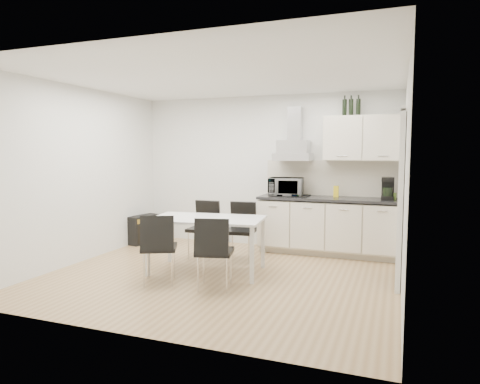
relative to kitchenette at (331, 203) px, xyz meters
The scene contains 15 objects.
ground 2.26m from the kitchenette, 124.29° to the right, with size 4.50×4.50×0.00m, color tan.
wall_back 1.30m from the kitchenette, 167.36° to the left, with size 4.50×0.10×2.60m, color silver.
wall_front 3.95m from the kitchenette, 107.57° to the right, with size 4.50×0.10×2.60m, color silver.
wall_left 3.87m from the kitchenette, 153.19° to the right, with size 0.10×4.00×2.60m, color silver.
wall_right 2.09m from the kitchenette, 58.40° to the right, with size 0.10×4.00×2.60m, color silver.
ceiling 2.75m from the kitchenette, 124.29° to the right, with size 4.50×4.50×0.00m, color white.
doorway 1.58m from the kitchenette, 49.07° to the right, with size 0.08×1.04×2.10m, color white.
kitchenette is the anchor object (origin of this frame).
dining_table 2.17m from the kitchenette, 131.17° to the right, with size 1.60×1.04×0.75m.
chair_far_left 2.08m from the kitchenette, 152.19° to the right, with size 0.44×0.50×0.88m, color black, non-canonical shape.
chair_far_right 1.56m from the kitchenette, 143.03° to the right, with size 0.44×0.50×0.88m, color black, non-canonical shape.
chair_near_left 2.93m from the kitchenette, 127.82° to the right, with size 0.44×0.50×0.88m, color black, non-canonical shape.
chair_near_right 2.51m from the kitchenette, 114.78° to the right, with size 0.44×0.50×0.88m, color black, non-canonical shape.
guitar_amp 3.35m from the kitchenette, behind, with size 0.38×0.64×0.50m.
floor_speaker 2.09m from the kitchenette, behind, with size 0.15×0.14×0.26m, color black.
Camera 1 is at (2.18, -5.12, 1.64)m, focal length 32.00 mm.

